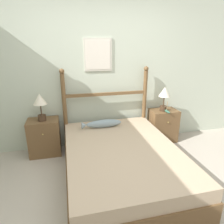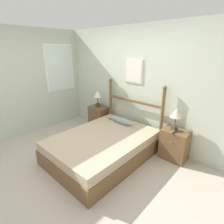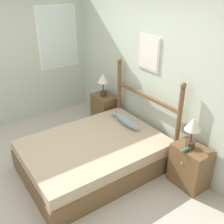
{
  "view_description": "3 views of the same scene",
  "coord_description": "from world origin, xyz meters",
  "px_view_note": "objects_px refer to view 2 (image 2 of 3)",
  "views": [
    {
      "loc": [
        -0.59,
        -1.67,
        1.78
      ],
      "look_at": [
        0.07,
        1.09,
        0.8
      ],
      "focal_mm": 32.0,
      "sensor_mm": 36.0,
      "label": 1
    },
    {
      "loc": [
        2.26,
        -1.53,
        2.07
      ],
      "look_at": [
        0.03,
        0.92,
        0.86
      ],
      "focal_mm": 28.0,
      "sensor_mm": 36.0,
      "label": 2
    },
    {
      "loc": [
        2.9,
        -1.04,
        2.61
      ],
      "look_at": [
        0.09,
        0.92,
        0.87
      ],
      "focal_mm": 42.0,
      "sensor_mm": 36.0,
      "label": 3
    }
  ],
  "objects_px": {
    "model_boat": "(173,131)",
    "nightstand_left": "(99,117)",
    "table_lamp_left": "(98,96)",
    "bed": "(103,146)",
    "nightstand_right": "(174,145)",
    "table_lamp_right": "(176,116)",
    "fish_pillow": "(121,120)"
  },
  "relations": [
    {
      "from": "model_boat",
      "to": "table_lamp_left",
      "type": "bearing_deg",
      "value": 177.54
    },
    {
      "from": "nightstand_right",
      "to": "nightstand_left",
      "type": "bearing_deg",
      "value": 180.0
    },
    {
      "from": "fish_pillow",
      "to": "model_boat",
      "type": "bearing_deg",
      "value": 4.29
    },
    {
      "from": "table_lamp_right",
      "to": "nightstand_right",
      "type": "bearing_deg",
      "value": 37.0
    },
    {
      "from": "bed",
      "to": "fish_pillow",
      "type": "relative_size",
      "value": 3.12
    },
    {
      "from": "nightstand_left",
      "to": "nightstand_right",
      "type": "xyz_separation_m",
      "value": [
        2.14,
        0.0,
        0.0
      ]
    },
    {
      "from": "nightstand_right",
      "to": "table_lamp_right",
      "type": "xyz_separation_m",
      "value": [
        -0.03,
        -0.03,
        0.61
      ]
    },
    {
      "from": "table_lamp_left",
      "to": "model_boat",
      "type": "distance_m",
      "value": 2.15
    },
    {
      "from": "nightstand_right",
      "to": "bed",
      "type": "bearing_deg",
      "value": -139.88
    },
    {
      "from": "bed",
      "to": "model_boat",
      "type": "relative_size",
      "value": 8.73
    },
    {
      "from": "model_boat",
      "to": "nightstand_left",
      "type": "bearing_deg",
      "value": 176.99
    },
    {
      "from": "model_boat",
      "to": "fish_pillow",
      "type": "height_order",
      "value": "model_boat"
    },
    {
      "from": "table_lamp_right",
      "to": "model_boat",
      "type": "height_order",
      "value": "table_lamp_right"
    },
    {
      "from": "model_boat",
      "to": "nightstand_right",
      "type": "bearing_deg",
      "value": 85.11
    },
    {
      "from": "table_lamp_right",
      "to": "bed",
      "type": "bearing_deg",
      "value": -139.78
    },
    {
      "from": "nightstand_right",
      "to": "model_boat",
      "type": "distance_m",
      "value": 0.35
    },
    {
      "from": "fish_pillow",
      "to": "nightstand_right",
      "type": "bearing_deg",
      "value": 9.49
    },
    {
      "from": "bed",
      "to": "model_boat",
      "type": "height_order",
      "value": "model_boat"
    },
    {
      "from": "table_lamp_left",
      "to": "table_lamp_right",
      "type": "xyz_separation_m",
      "value": [
        2.1,
        -0.01,
        0.0
      ]
    },
    {
      "from": "bed",
      "to": "nightstand_left",
      "type": "relative_size",
      "value": 3.36
    },
    {
      "from": "bed",
      "to": "model_boat",
      "type": "distance_m",
      "value": 1.38
    },
    {
      "from": "bed",
      "to": "nightstand_right",
      "type": "height_order",
      "value": "nightstand_right"
    },
    {
      "from": "nightstand_left",
      "to": "table_lamp_left",
      "type": "height_order",
      "value": "table_lamp_left"
    },
    {
      "from": "nightstand_left",
      "to": "bed",
      "type": "bearing_deg",
      "value": -40.12
    },
    {
      "from": "nightstand_left",
      "to": "table_lamp_left",
      "type": "bearing_deg",
      "value": -91.16
    },
    {
      "from": "nightstand_left",
      "to": "model_boat",
      "type": "distance_m",
      "value": 2.16
    },
    {
      "from": "bed",
      "to": "nightstand_right",
      "type": "xyz_separation_m",
      "value": [
        1.07,
        0.9,
        0.07
      ]
    },
    {
      "from": "table_lamp_left",
      "to": "model_boat",
      "type": "xyz_separation_m",
      "value": [
        2.13,
        -0.09,
        -0.28
      ]
    },
    {
      "from": "table_lamp_left",
      "to": "fish_pillow",
      "type": "bearing_deg",
      "value": -10.94
    },
    {
      "from": "nightstand_left",
      "to": "model_boat",
      "type": "relative_size",
      "value": 2.6
    },
    {
      "from": "bed",
      "to": "table_lamp_right",
      "type": "distance_m",
      "value": 1.52
    },
    {
      "from": "table_lamp_right",
      "to": "fish_pillow",
      "type": "bearing_deg",
      "value": -171.47
    }
  ]
}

